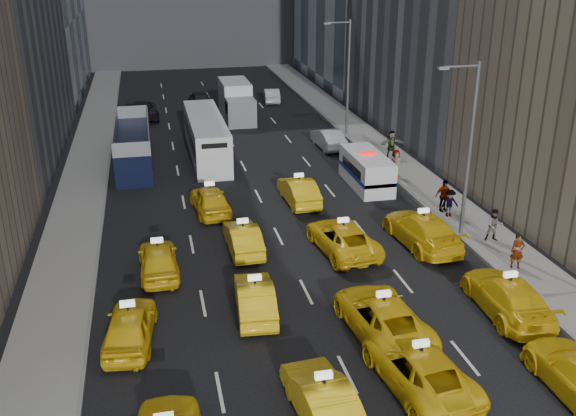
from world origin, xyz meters
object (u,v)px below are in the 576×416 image
nypd_van (366,171)px  double_decker (133,144)px  city_bus (206,137)px  pedestrian_0 (517,251)px  box_truck (237,101)px

nypd_van → double_decker: size_ratio=0.52×
city_bus → pedestrian_0: size_ratio=6.64×
double_decker → pedestrian_0: double_decker is taller
nypd_van → city_bus: size_ratio=0.47×
box_truck → double_decker: bearing=-121.8°
double_decker → pedestrian_0: 26.55m
nypd_van → box_truck: size_ratio=0.74×
double_decker → pedestrian_0: bearing=-54.8°
double_decker → box_truck: 14.29m
nypd_van → box_truck: (-5.46, 18.95, 0.56)m
double_decker → box_truck: (8.80, 11.26, 0.12)m
city_bus → nypd_van: bearing=-41.6°
city_bus → pedestrian_0: 24.25m
nypd_van → city_bus: 12.51m
pedestrian_0 → city_bus: bearing=138.1°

